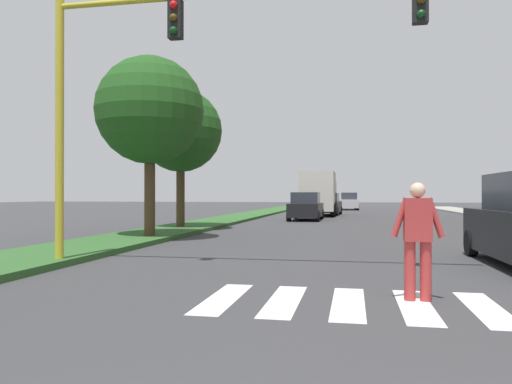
# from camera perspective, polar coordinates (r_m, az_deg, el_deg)

# --- Properties ---
(ground_plane) EXTENTS (140.00, 140.00, 0.00)m
(ground_plane) POSITION_cam_1_polar(r_m,az_deg,el_deg) (31.00, 12.59, -3.11)
(ground_plane) COLOR #38383A
(crosswalk) EXTENTS (5.85, 2.20, 0.01)m
(crosswalk) POSITION_cam_1_polar(r_m,az_deg,el_deg) (7.27, 17.79, -12.30)
(crosswalk) COLOR silver
(crosswalk) RESTS_ON ground_plane
(median_strip) EXTENTS (2.64, 64.00, 0.15)m
(median_strip) POSITION_cam_1_polar(r_m,az_deg,el_deg) (29.87, -2.91, -3.08)
(median_strip) COLOR #2D5B28
(median_strip) RESTS_ON ground_plane
(tree_mid) EXTENTS (3.63, 3.63, 6.03)m
(tree_mid) POSITION_cam_1_polar(r_m,az_deg,el_deg) (17.35, -12.05, 9.06)
(tree_mid) COLOR #4C3823
(tree_mid) RESTS_ON median_strip
(tree_far) EXTENTS (3.56, 3.56, 5.90)m
(tree_far) POSITION_cam_1_polar(r_m,az_deg,el_deg) (21.79, -8.63, 6.90)
(tree_far) COLOR #4C3823
(tree_far) RESTS_ON median_strip
(traffic_light_gantry) EXTENTS (8.80, 0.30, 6.00)m
(traffic_light_gantry) POSITION_cam_1_polar(r_m,az_deg,el_deg) (10.68, -9.40, 15.12)
(traffic_light_gantry) COLOR gold
(traffic_light_gantry) RESTS_ON median_strip
(pedestrian_performer) EXTENTS (0.75, 0.25, 1.69)m
(pedestrian_performer) POSITION_cam_1_polar(r_m,az_deg,el_deg) (7.50, 18.01, -4.76)
(pedestrian_performer) COLOR #B23333
(pedestrian_performer) RESTS_ON ground_plane
(sedan_midblock) EXTENTS (1.88, 4.24, 1.66)m
(sedan_midblock) POSITION_cam_1_polar(r_m,az_deg,el_deg) (29.72, 5.73, -1.75)
(sedan_midblock) COLOR black
(sedan_midblock) RESTS_ON ground_plane
(sedan_distant) EXTENTS (2.14, 4.11, 1.64)m
(sedan_distant) POSITION_cam_1_polar(r_m,az_deg,el_deg) (37.68, 8.15, -1.45)
(sedan_distant) COLOR black
(sedan_distant) RESTS_ON ground_plane
(sedan_far_horizon) EXTENTS (2.02, 4.68, 1.73)m
(sedan_far_horizon) POSITION_cam_1_polar(r_m,az_deg,el_deg) (50.90, 10.56, -1.11)
(sedan_far_horizon) COLOR #B7B7BC
(sedan_far_horizon) RESTS_ON ground_plane
(truck_box_delivery) EXTENTS (2.40, 6.20, 3.10)m
(truck_box_delivery) POSITION_cam_1_polar(r_m,az_deg,el_deg) (35.91, 7.20, -0.12)
(truck_box_delivery) COLOR silver
(truck_box_delivery) RESTS_ON ground_plane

